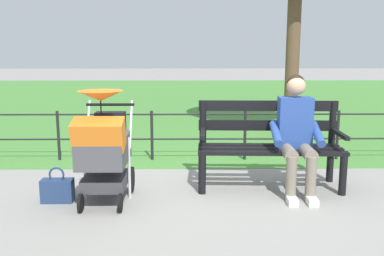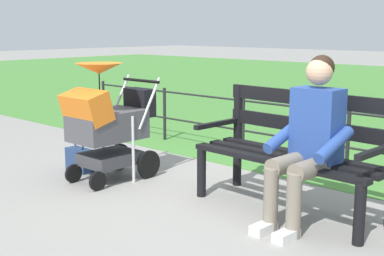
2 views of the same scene
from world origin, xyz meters
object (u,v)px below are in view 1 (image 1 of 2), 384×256
at_px(park_bench, 269,140).
at_px(handbag, 57,190).
at_px(person_on_bench, 296,131).
at_px(stroller, 104,146).

bearing_deg(park_bench, handbag, 13.20).
relative_size(person_on_bench, handbag, 3.45).
height_order(park_bench, stroller, stroller).
bearing_deg(park_bench, person_on_bench, 138.15).
relative_size(park_bench, person_on_bench, 1.27).
relative_size(person_on_bench, stroller, 1.11).
xyz_separation_m(person_on_bench, stroller, (2.01, 0.32, -0.08)).
xyz_separation_m(person_on_bench, handbag, (2.50, 0.31, -0.55)).
height_order(park_bench, person_on_bench, person_on_bench).
relative_size(stroller, handbag, 3.11).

